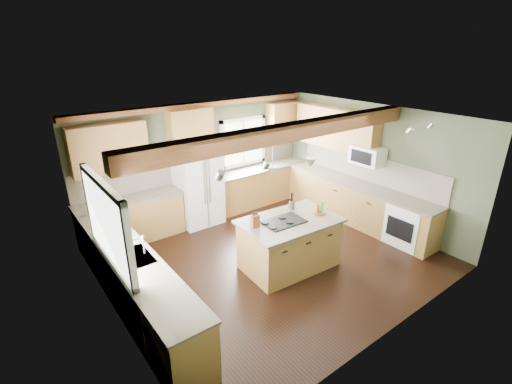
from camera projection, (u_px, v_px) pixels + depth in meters
floor at (270, 257)px, 6.98m from camera, size 5.60×5.60×0.00m
ceiling at (272, 120)px, 6.00m from camera, size 5.60×5.60×0.00m
wall_back at (201, 160)px, 8.34m from camera, size 5.60×0.00×5.60m
wall_left at (108, 242)px, 4.92m from camera, size 0.00×5.00×5.00m
wall_right at (370, 164)px, 8.06m from camera, size 0.00×5.00×5.00m
ceiling_beam at (289, 132)px, 5.75m from camera, size 5.55×0.26×0.26m
soffit_trim at (200, 105)px, 7.80m from camera, size 5.55×0.20×0.10m
backsplash_back at (201, 164)px, 8.36m from camera, size 5.58×0.03×0.58m
backsplash_right at (368, 168)px, 8.12m from camera, size 0.03×3.70×0.58m
base_cab_back_left at (132, 221)px, 7.43m from camera, size 2.02×0.60×0.88m
counter_back_left at (129, 200)px, 7.26m from camera, size 2.06×0.64×0.04m
base_cab_back_right at (261, 185)px, 9.27m from camera, size 2.62×0.60×0.88m
counter_back_right at (261, 168)px, 9.10m from camera, size 2.66×0.64×0.04m
base_cab_left at (137, 286)px, 5.45m from camera, size 0.60×3.70×0.88m
counter_left at (133, 259)px, 5.28m from camera, size 0.64×3.74×0.04m
base_cab_right at (356, 203)px, 8.25m from camera, size 0.60×3.70×0.88m
counter_right at (358, 184)px, 8.08m from camera, size 0.64×3.74×0.04m
upper_cab_back_left at (109, 148)px, 6.85m from camera, size 1.40×0.35×0.90m
upper_cab_over_fridge at (190, 126)px, 7.72m from camera, size 0.96×0.35×0.70m
upper_cab_right at (336, 129)px, 8.38m from camera, size 0.35×2.20×0.90m
upper_cab_back_corner at (284, 120)px, 9.25m from camera, size 0.90×0.35×0.90m
window_left at (106, 223)px, 4.87m from camera, size 0.04×1.60×1.05m
window_back at (243, 142)px, 8.87m from camera, size 1.10×0.04×1.00m
sink at (133, 258)px, 5.27m from camera, size 0.50×0.65×0.03m
faucet at (144, 246)px, 5.32m from camera, size 0.02×0.02×0.28m
dishwasher at (177, 338)px, 4.50m from camera, size 0.60×0.60×0.84m
oven at (408, 225)px, 7.29m from camera, size 0.60×0.72×0.84m
microwave at (367, 155)px, 7.80m from camera, size 0.40×0.70×0.38m
pendant_left at (272, 171)px, 5.82m from camera, size 0.18×0.18×0.16m
pendant_right at (311, 163)px, 6.23m from camera, size 0.18×0.18×0.16m
refrigerator at (198, 184)px, 8.04m from camera, size 0.90×0.74×1.80m
island at (289, 244)px, 6.56m from camera, size 1.66×1.08×0.88m
island_top at (290, 221)px, 6.39m from camera, size 1.77×1.19×0.04m
cooktop at (284, 221)px, 6.31m from camera, size 0.72×0.50×0.02m
knife_block at (255, 221)px, 6.10m from camera, size 0.14×0.12×0.22m
utensil_crock at (292, 205)px, 6.79m from camera, size 0.14×0.14×0.14m
bottle_tray at (320, 208)px, 6.58m from camera, size 0.27×0.27×0.20m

